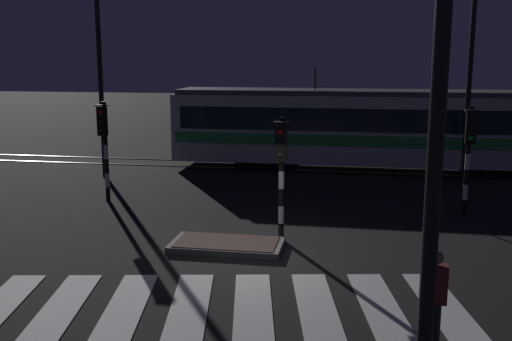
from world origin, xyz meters
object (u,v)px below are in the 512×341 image
Objects in this scene: traffic_light_median_centre at (281,161)px; street_lamp_near_kerb at (443,75)px; pedestrian_waiting_at_kerb at (434,303)px; street_lamp_trackside_left at (97,58)px; tram at (375,127)px; traffic_light_corner_far_left at (104,136)px; street_lamp_trackside_right at (472,58)px; traffic_light_corner_far_right at (469,145)px.

street_lamp_near_kerb is at bearing -71.14° from traffic_light_median_centre.
street_lamp_near_kerb is at bearing -98.66° from pedestrian_waiting_at_kerb.
pedestrian_waiting_at_kerb is (10.83, -11.96, -3.64)m from street_lamp_trackside_left.
street_lamp_trackside_left reaches higher than traffic_light_median_centre.
traffic_light_median_centre is 10.46m from tram.
pedestrian_waiting_at_kerb is at bearing -47.83° from street_lamp_trackside_left.
traffic_light_corner_far_left reaches higher than pedestrian_waiting_at_kerb.
street_lamp_near_kerb is at bearing -51.65° from traffic_light_corner_far_left.
tram is (10.24, 3.56, -2.77)m from street_lamp_trackside_left.
traffic_light_median_centre is at bearing 119.87° from pedestrian_waiting_at_kerb.
traffic_light_median_centre reaches higher than pedestrian_waiting_at_kerb.
street_lamp_near_kerb reaches higher than traffic_light_corner_far_left.
street_lamp_trackside_left is 13.35m from street_lamp_trackside_right.
street_lamp_trackside_left is at bearing 132.17° from pedestrian_waiting_at_kerb.
street_lamp_near_kerb is (-2.27, -11.21, 2.28)m from traffic_light_corner_far_right.
traffic_light_corner_far_right is 11.00m from traffic_light_corner_far_left.
street_lamp_near_kerb is (10.44, -14.48, -0.13)m from street_lamp_trackside_left.
traffic_light_corner_far_left is at bearing -179.05° from traffic_light_corner_far_right.
street_lamp_trackside_right is at bearing 79.27° from street_lamp_near_kerb.
street_lamp_trackside_left is at bearing -176.74° from street_lamp_trackside_right.
street_lamp_near_kerb is 4.34m from pedestrian_waiting_at_kerb.
street_lamp_trackside_right is 13.46m from pedestrian_waiting_at_kerb.
street_lamp_trackside_left is at bearing 139.60° from traffic_light_median_centre.
traffic_light_median_centre is at bearing -40.40° from street_lamp_trackside_left.
traffic_light_corner_far_right is 0.45× the size of street_lamp_trackside_right.
traffic_light_median_centre is 0.44× the size of street_lamp_trackside_left.
street_lamp_trackside_right is (11.61, 4.21, 2.41)m from traffic_light_corner_far_left.
traffic_light_corner_far_right is 4.73m from street_lamp_trackside_right.
tram is at bearing 39.46° from traffic_light_corner_far_left.
traffic_light_corner_far_right is at bearing 77.73° from pedestrian_waiting_at_kerb.
street_lamp_trackside_right is 15.51m from street_lamp_near_kerb.
traffic_light_corner_far_left is at bearing 136.97° from pedestrian_waiting_at_kerb.
traffic_light_corner_far_left is 0.46× the size of street_lamp_near_kerb.
traffic_light_corner_far_right is at bearing 33.82° from traffic_light_median_centre.
pedestrian_waiting_at_kerb is at bearing 81.34° from street_lamp_near_kerb.
pedestrian_waiting_at_kerb is at bearing -101.13° from street_lamp_trackside_right.
street_lamp_near_kerb is 18.24m from tram.
street_lamp_trackside_right is (0.61, 4.03, 2.41)m from traffic_light_corner_far_right.
traffic_light_corner_far_right is at bearing -70.03° from tram.
street_lamp_trackside_left is 0.43× the size of tram.
traffic_light_median_centre is 9.56m from street_lamp_trackside_right.
traffic_light_corner_far_right is 1.86× the size of pedestrian_waiting_at_kerb.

